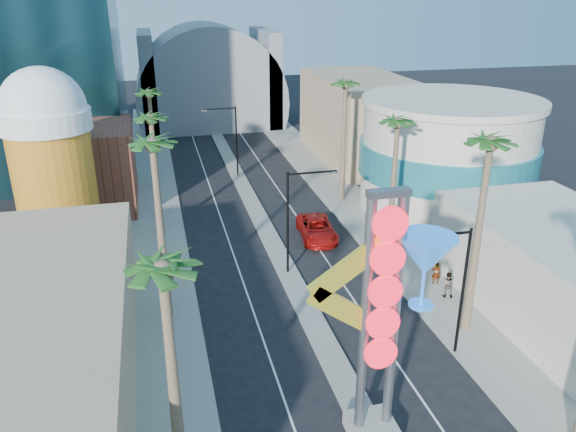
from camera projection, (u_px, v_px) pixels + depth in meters
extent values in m
cube|color=gray|center=(154.00, 212.00, 53.61)|extent=(5.00, 100.00, 0.15)
cube|color=gray|center=(343.00, 195.00, 57.78)|extent=(5.00, 100.00, 0.15)
cube|color=gray|center=(247.00, 193.00, 58.39)|extent=(1.60, 84.00, 0.15)
cube|color=tan|center=(22.00, 370.00, 26.80)|extent=(10.00, 28.00, 6.00)
cube|color=brown|center=(80.00, 168.00, 53.40)|extent=(10.00, 10.00, 8.00)
cube|color=tan|center=(360.00, 118.00, 69.03)|extent=(10.00, 20.00, 10.00)
cylinder|color=#BA5D18|center=(56.00, 186.00, 45.60)|extent=(6.40, 6.40, 10.00)
cylinder|color=white|center=(45.00, 120.00, 43.56)|extent=(7.00, 7.00, 1.60)
sphere|color=white|center=(43.00, 110.00, 43.26)|extent=(6.60, 6.60, 6.60)
cylinder|color=beige|center=(447.00, 157.00, 53.29)|extent=(16.00, 16.00, 10.00)
cylinder|color=teal|center=(447.00, 157.00, 53.29)|extent=(16.60, 16.60, 3.00)
cylinder|color=beige|center=(453.00, 101.00, 51.28)|extent=(16.60, 16.60, 0.60)
cylinder|color=slate|center=(209.00, 98.00, 87.48)|extent=(22.00, 16.00, 22.00)
cube|color=slate|center=(148.00, 80.00, 84.37)|extent=(2.00, 16.00, 14.00)
cube|color=slate|center=(265.00, 76.00, 88.32)|extent=(2.00, 16.00, 14.00)
cube|color=gray|center=(372.00, 429.00, 26.80)|extent=(2.20, 2.20, 0.80)
cylinder|color=slate|center=(365.00, 322.00, 24.33)|extent=(0.44, 0.44, 12.00)
cylinder|color=slate|center=(395.00, 318.00, 24.64)|extent=(0.44, 0.44, 12.00)
cube|color=slate|center=(389.00, 193.00, 22.26)|extent=(1.80, 0.50, 0.30)
cylinder|color=red|center=(390.00, 224.00, 22.40)|extent=(1.50, 0.25, 1.50)
cylinder|color=red|center=(388.00, 259.00, 22.98)|extent=(1.50, 0.25, 1.50)
cylinder|color=red|center=(385.00, 292.00, 23.57)|extent=(1.50, 0.25, 1.50)
cylinder|color=red|center=(383.00, 323.00, 24.15)|extent=(1.50, 0.25, 1.50)
cylinder|color=red|center=(381.00, 353.00, 24.74)|extent=(1.50, 0.25, 1.50)
cube|color=yellow|center=(348.00, 269.00, 23.12)|extent=(3.47, 0.25, 2.80)
cube|color=yellow|center=(346.00, 311.00, 23.87)|extent=(3.47, 0.25, 2.80)
cone|color=blue|center=(426.00, 256.00, 23.81)|extent=(2.60, 2.60, 1.80)
cylinder|color=blue|center=(422.00, 289.00, 24.41)|extent=(0.16, 0.16, 1.60)
cylinder|color=blue|center=(421.00, 305.00, 24.72)|extent=(1.10, 1.10, 0.12)
cylinder|color=black|center=(288.00, 224.00, 40.72)|extent=(0.18, 0.18, 8.00)
cube|color=black|center=(312.00, 173.00, 39.68)|extent=(3.60, 0.12, 0.12)
cube|color=slate|center=(334.00, 172.00, 40.07)|extent=(0.60, 0.25, 0.18)
cylinder|color=black|center=(237.00, 142.00, 62.30)|extent=(0.18, 0.18, 8.00)
cube|color=black|center=(219.00, 109.00, 60.47)|extent=(3.60, 0.12, 0.12)
cube|color=slate|center=(204.00, 110.00, 60.16)|extent=(0.60, 0.25, 0.18)
cylinder|color=black|center=(463.00, 294.00, 31.51)|extent=(0.18, 0.18, 8.00)
cube|color=black|center=(443.00, 235.00, 29.72)|extent=(3.24, 0.12, 0.12)
cube|color=slate|center=(418.00, 239.00, 29.44)|extent=(0.60, 0.25, 0.18)
cylinder|color=brown|center=(174.00, 390.00, 22.09)|extent=(0.40, 0.40, 10.50)
sphere|color=#204B19|center=(163.00, 272.00, 20.10)|extent=(2.40, 2.40, 2.40)
cylinder|color=brown|center=(161.00, 237.00, 34.49)|extent=(0.40, 0.40, 11.50)
sphere|color=#204B19|center=(153.00, 146.00, 32.31)|extent=(2.40, 2.40, 2.40)
cylinder|color=brown|center=(156.00, 178.00, 47.36)|extent=(0.40, 0.40, 10.00)
sphere|color=#204B19|center=(151.00, 120.00, 45.47)|extent=(2.40, 2.40, 2.40)
cylinder|color=brown|center=(153.00, 143.00, 58.15)|extent=(0.40, 0.40, 10.00)
sphere|color=#204B19|center=(149.00, 94.00, 56.26)|extent=(2.40, 2.40, 2.40)
cylinder|color=brown|center=(477.00, 244.00, 32.95)|extent=(0.40, 0.40, 12.00)
sphere|color=#204B19|center=(491.00, 144.00, 30.68)|extent=(2.40, 2.40, 2.40)
cylinder|color=brown|center=(393.00, 189.00, 44.02)|extent=(0.40, 0.40, 10.50)
sphere|color=#204B19|center=(398.00, 123.00, 42.04)|extent=(2.40, 2.40, 2.40)
cylinder|color=brown|center=(343.00, 145.00, 54.62)|extent=(0.40, 0.40, 11.50)
sphere|color=#204B19|center=(346.00, 85.00, 52.45)|extent=(2.40, 2.40, 2.40)
imported|color=#B4110D|center=(317.00, 229.00, 47.84)|extent=(3.35, 6.35, 1.70)
imported|color=gray|center=(436.00, 273.00, 40.11)|extent=(0.73, 0.62, 1.71)
imported|color=gray|center=(447.00, 285.00, 38.42)|extent=(1.12, 1.03, 1.86)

